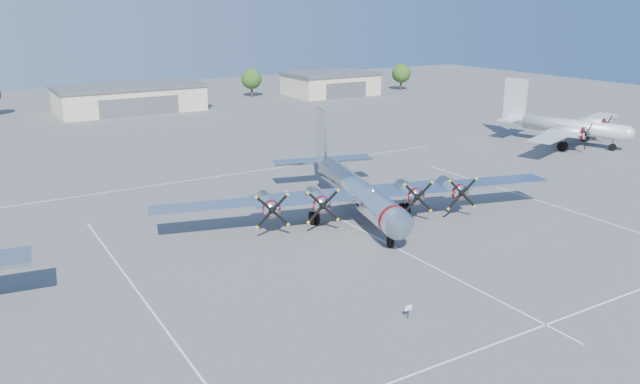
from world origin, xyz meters
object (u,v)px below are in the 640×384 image
twin_engine_east (565,144)px  info_placard (408,309)px  hangar_center (130,98)px  hangar_east (330,83)px  tree_east (251,79)px  main_bomber_b29 (354,214)px  tree_far_east (401,73)px

twin_engine_east → info_placard: size_ratio=29.52×
hangar_center → twin_engine_east: hangar_center is taller
hangar_east → tree_east: tree_east is taller
twin_engine_east → info_placard: bearing=-169.2°
main_bomber_b29 → twin_engine_east: twin_engine_east is taller
hangar_east → tree_far_east: size_ratio=3.10×
hangar_center → twin_engine_east: 83.01m
tree_far_east → twin_engine_east: bearing=-106.3°
hangar_east → main_bomber_b29: size_ratio=0.51×
hangar_east → info_placard: (-55.36, -98.52, -2.00)m
tree_east → hangar_center: bearing=-168.6°
tree_east → info_placard: bearing=-109.7°
info_placard → tree_far_east: bearing=53.2°
hangar_center → main_bomber_b29: (2.04, -78.13, -2.71)m
hangar_center → twin_engine_east: bearing=-53.8°
hangar_east → tree_east: 19.04m
main_bomber_b29 → twin_engine_east: bearing=28.0°
tree_east → tree_far_east: bearing=-11.9°
hangar_east → tree_far_east: 20.15m
tree_far_east → hangar_center: bearing=178.3°
tree_east → tree_far_east: 38.83m
tree_far_east → main_bomber_b29: tree_far_east is taller
twin_engine_east → info_placard: twin_engine_east is taller
hangar_center → twin_engine_east: (48.97, -66.97, -2.71)m
tree_east → hangar_east: bearing=-18.5°
hangar_east → tree_east: size_ratio=3.10×
hangar_center → info_placard: bearing=-94.3°
tree_far_east → main_bomber_b29: bearing=-130.9°
tree_east → info_placard: 111.09m
hangar_east → twin_engine_east: hangar_east is taller
hangar_east → tree_east: bearing=161.5°
hangar_center → tree_east: (30.00, 6.04, 1.51)m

